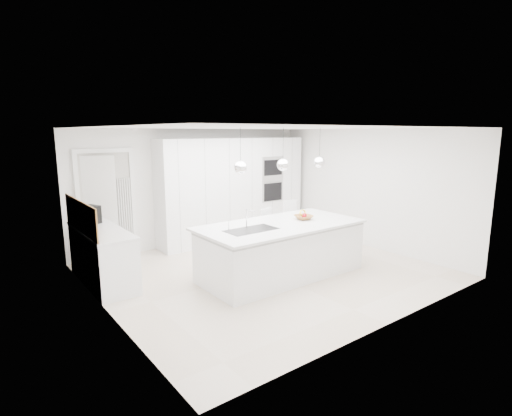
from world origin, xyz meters
TOP-DOWN VIEW (x-y plane):
  - floor at (0.00, 0.00)m, footprint 5.50×5.50m
  - wall_back at (0.00, 2.50)m, footprint 5.50×0.00m
  - wall_left at (-2.75, 0.00)m, footprint 0.00×5.00m
  - ceiling at (0.00, 0.00)m, footprint 5.50×5.50m
  - tall_cabinets at (0.80, 2.20)m, footprint 3.60×0.60m
  - oven_stack at (1.70, 1.89)m, footprint 0.62×0.04m
  - doorway_frame at (-1.95, 2.47)m, footprint 1.11×0.08m
  - hallway_door at (-2.20, 2.42)m, footprint 0.76×0.38m
  - radiator at (-1.63, 2.46)m, footprint 0.32×0.04m
  - left_base_cabinets at (-2.45, 1.20)m, footprint 0.60×1.80m
  - left_worktop at (-2.45, 1.20)m, footprint 0.62×1.82m
  - oak_backsplash at (-2.74, 1.20)m, footprint 0.02×1.80m
  - island_base at (0.10, -0.30)m, footprint 2.80×1.20m
  - island_worktop at (0.10, -0.25)m, footprint 2.84×1.40m
  - island_sink at (-0.55, -0.30)m, footprint 0.84×0.44m
  - island_tap at (-0.50, -0.10)m, footprint 0.02×0.02m
  - pendant_left at (-0.75, -0.30)m, footprint 0.20×0.20m
  - pendant_mid at (0.10, -0.30)m, footprint 0.20×0.20m
  - pendant_right at (0.95, -0.30)m, footprint 0.20×0.20m
  - fruit_bowl at (0.65, -0.24)m, footprint 0.36×0.36m
  - espresso_machine at (-2.43, 1.73)m, footprint 0.27×0.33m
  - bar_stool_left at (0.49, 0.49)m, footprint 0.43×0.52m
  - bar_stool_right at (1.25, 0.65)m, footprint 0.39×0.51m
  - apple_a at (0.69, -0.22)m, footprint 0.08×0.08m
  - apple_b at (0.64, -0.27)m, footprint 0.07×0.07m
  - apple_c at (0.68, -0.24)m, footprint 0.08×0.08m
  - banana_bunch at (0.65, -0.22)m, footprint 0.24×0.17m

SIDE VIEW (x-z plane):
  - floor at x=0.00m, z-range 0.00..0.00m
  - left_base_cabinets at x=-2.45m, z-range 0.00..0.86m
  - island_base at x=0.10m, z-range 0.00..0.86m
  - bar_stool_left at x=0.49m, z-range 0.00..0.98m
  - bar_stool_right at x=1.25m, z-range 0.00..1.04m
  - island_sink at x=-0.55m, z-range 0.73..0.91m
  - radiator at x=-1.63m, z-range 0.15..1.55m
  - left_worktop at x=-2.45m, z-range 0.86..0.90m
  - island_worktop at x=0.10m, z-range 0.86..0.90m
  - fruit_bowl at x=0.65m, z-range 0.90..0.98m
  - apple_b at x=0.64m, z-range 0.93..1.00m
  - apple_a at x=0.69m, z-range 0.93..1.01m
  - apple_c at x=0.68m, z-range 0.93..1.01m
  - hallway_door at x=-2.20m, z-range 0.00..2.00m
  - banana_bunch at x=0.65m, z-range 0.91..1.13m
  - doorway_frame at x=-1.95m, z-range -0.04..2.09m
  - island_tap at x=-0.50m, z-range 0.90..1.20m
  - espresso_machine at x=-2.43m, z-range 0.90..1.21m
  - tall_cabinets at x=0.80m, z-range 0.00..2.30m
  - oak_backsplash at x=-2.74m, z-range 0.90..1.40m
  - wall_back at x=0.00m, z-range -1.50..4.00m
  - wall_left at x=-2.75m, z-range -1.25..3.75m
  - oven_stack at x=1.70m, z-range 0.83..1.88m
  - pendant_left at x=-0.75m, z-range 1.80..2.00m
  - pendant_mid at x=0.10m, z-range 1.80..2.00m
  - pendant_right at x=0.95m, z-range 1.80..2.00m
  - ceiling at x=0.00m, z-range 2.50..2.50m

